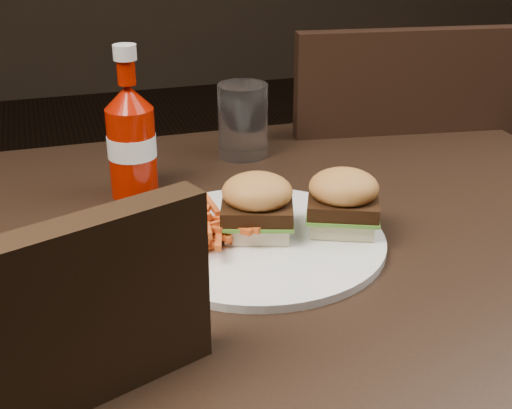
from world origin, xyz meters
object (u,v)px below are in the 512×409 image
object	(u,v)px
dining_table	(214,248)
ketchup_bottle	(132,155)
chair_far	(369,237)
plate	(258,241)
tumbler	(243,123)

from	to	relation	value
dining_table	ketchup_bottle	bearing A→B (deg)	115.87
chair_far	ketchup_bottle	size ratio (longest dim) A/B	3.50
dining_table	ketchup_bottle	size ratio (longest dim) A/B	8.97
dining_table	plate	xyz separation A→B (m)	(0.05, -0.04, 0.03)
ketchup_bottle	plate	bearing A→B (deg)	-58.98
dining_table	ketchup_bottle	distance (m)	0.19
ketchup_bottle	chair_far	bearing A→B (deg)	31.66
dining_table	tumbler	xyz separation A→B (m)	(0.12, 0.27, 0.08)
plate	ketchup_bottle	xyz separation A→B (m)	(-0.12, 0.20, 0.06)
dining_table	ketchup_bottle	world-z (taller)	ketchup_bottle
dining_table	plate	bearing A→B (deg)	-44.64
tumbler	ketchup_bottle	bearing A→B (deg)	-150.73
chair_far	tumbler	distance (m)	0.57
chair_far	plate	world-z (taller)	plate
dining_table	tumbler	bearing A→B (deg)	66.30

